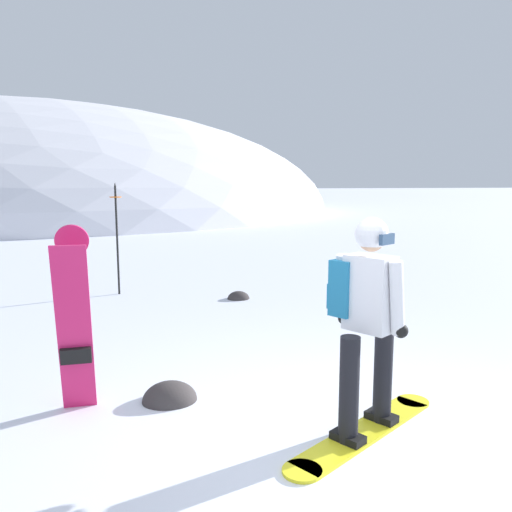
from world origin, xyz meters
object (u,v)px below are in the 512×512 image
Objects in this scene: snowboarder_main at (365,320)px; piste_marker_near at (117,231)px; spare_snowboard at (74,321)px; rock_dark at (238,299)px; rock_mid at (170,400)px.

piste_marker_near is at bearing 109.11° from snowboarder_main.
snowboarder_main reaches higher than spare_snowboard.
rock_dark is 4.08m from rock_mid.
snowboarder_main reaches higher than rock_mid.
rock_mid is at bearing -110.91° from rock_dark.
piste_marker_near reaches higher than spare_snowboard.
snowboarder_main is 6.00m from piste_marker_near.
piste_marker_near is 2.44m from rock_dark.
rock_dark is at bearing 89.81° from snowboarder_main.
snowboarder_main is 3.44× the size of rock_mid.
piste_marker_near is 4.87m from rock_mid.
snowboarder_main is 1.06× the size of spare_snowboard.
piste_marker_near reaches higher than rock_mid.
spare_snowboard reaches higher than rock_mid.
spare_snowboard is 3.26× the size of rock_mid.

